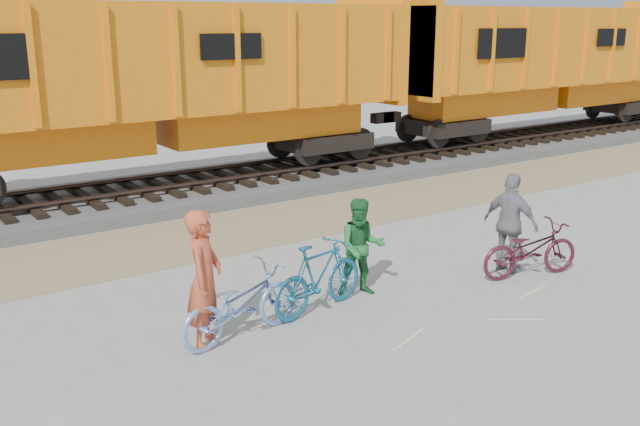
# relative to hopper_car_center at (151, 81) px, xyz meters

# --- Properties ---
(ground) EXTENTS (120.00, 120.00, 0.00)m
(ground) POSITION_rel_hopper_car_center_xyz_m (0.76, -9.00, -3.01)
(ground) COLOR #9E9E99
(ground) RESTS_ON ground
(gravel_strip) EXTENTS (120.00, 3.00, 0.02)m
(gravel_strip) POSITION_rel_hopper_car_center_xyz_m (0.76, -3.50, -3.00)
(gravel_strip) COLOR #9E8A62
(gravel_strip) RESTS_ON ground
(ballast_bed) EXTENTS (120.00, 4.00, 0.30)m
(ballast_bed) POSITION_rel_hopper_car_center_xyz_m (0.76, 0.00, -2.86)
(ballast_bed) COLOR slate
(ballast_bed) RESTS_ON ground
(track) EXTENTS (120.00, 2.60, 0.24)m
(track) POSITION_rel_hopper_car_center_xyz_m (0.76, 0.00, -2.53)
(track) COLOR black
(track) RESTS_ON ballast_bed
(hopper_car_center) EXTENTS (14.00, 3.13, 4.65)m
(hopper_car_center) POSITION_rel_hopper_car_center_xyz_m (0.00, 0.00, 0.00)
(hopper_car_center) COLOR black
(hopper_car_center) RESTS_ON track
(hopper_car_right) EXTENTS (14.00, 3.13, 4.65)m
(hopper_car_right) POSITION_rel_hopper_car_center_xyz_m (15.00, 0.00, 0.00)
(hopper_car_right) COLOR black
(hopper_car_right) RESTS_ON track
(bicycle_blue) EXTENTS (2.11, 1.01, 1.06)m
(bicycle_blue) POSITION_rel_hopper_car_center_xyz_m (-2.18, -8.36, -2.47)
(bicycle_blue) COLOR #7598CF
(bicycle_blue) RESTS_ON ground
(bicycle_teal) EXTENTS (1.97, 0.91, 1.15)m
(bicycle_teal) POSITION_rel_hopper_car_center_xyz_m (-0.71, -8.19, -2.43)
(bicycle_teal) COLOR #175D7A
(bicycle_teal) RESTS_ON ground
(bicycle_maroon) EXTENTS (2.01, 1.14, 1.00)m
(bicycle_maroon) POSITION_rel_hopper_car_center_xyz_m (3.28, -9.05, -2.51)
(bicycle_maroon) COLOR #481525
(bicycle_maroon) RESTS_ON ground
(person_solo) EXTENTS (0.83, 0.85, 1.97)m
(person_solo) POSITION_rel_hopper_car_center_xyz_m (-2.68, -8.26, -2.02)
(person_solo) COLOR #C24B2C
(person_solo) RESTS_ON ground
(person_man) EXTENTS (1.00, 0.92, 1.64)m
(person_man) POSITION_rel_hopper_car_center_xyz_m (0.29, -7.99, -2.18)
(person_man) COLOR #20652D
(person_man) RESTS_ON ground
(person_woman) EXTENTS (0.63, 1.13, 1.82)m
(person_woman) POSITION_rel_hopper_car_center_xyz_m (3.18, -8.65, -2.10)
(person_woman) COLOR gray
(person_woman) RESTS_ON ground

